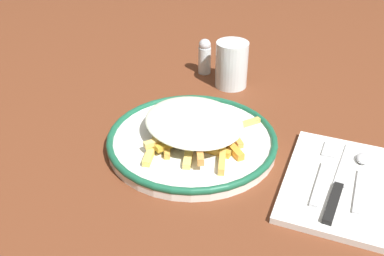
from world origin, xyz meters
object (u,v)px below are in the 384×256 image
(fries_heap, at_px, (196,125))
(fork, at_px, (323,171))
(knife, at_px, (338,187))
(water_glass, at_px, (232,65))
(spoon, at_px, (361,170))
(plate, at_px, (192,140))
(napkin, at_px, (340,184))
(salt_shaker, at_px, (205,56))

(fries_heap, height_order, fork, fries_heap)
(knife, relative_size, water_glass, 2.10)
(spoon, bearing_deg, fork, -157.66)
(plate, bearing_deg, fork, 0.27)
(napkin, bearing_deg, knife, -92.82)
(fork, relative_size, salt_shaker, 2.13)
(plate, distance_m, napkin, 0.26)
(salt_shaker, bearing_deg, fork, -41.80)
(napkin, distance_m, knife, 0.02)
(knife, height_order, water_glass, water_glass)
(plate, height_order, salt_shaker, salt_shaker)
(napkin, xyz_separation_m, salt_shaker, (-0.35, 0.30, 0.04))
(water_glass, bearing_deg, fork, -45.75)
(plate, height_order, spoon, plate)
(fries_heap, height_order, salt_shaker, salt_shaker)
(fries_heap, height_order, napkin, fries_heap)
(fries_heap, xyz_separation_m, water_glass, (-0.02, 0.24, 0.01))
(napkin, relative_size, knife, 1.13)
(napkin, relative_size, fork, 1.36)
(fork, distance_m, water_glass, 0.35)
(napkin, distance_m, fork, 0.03)
(napkin, xyz_separation_m, knife, (-0.00, -0.02, 0.01))
(napkin, bearing_deg, water_glass, 136.01)
(plate, height_order, knife, plate)
(knife, relative_size, salt_shaker, 2.55)
(napkin, height_order, knife, knife)
(napkin, height_order, water_glass, water_glass)
(plate, bearing_deg, water_glass, 93.05)
(spoon, height_order, salt_shaker, salt_shaker)
(plate, height_order, fries_heap, fries_heap)
(salt_shaker, bearing_deg, fries_heap, -71.19)
(plate, xyz_separation_m, fries_heap, (0.00, 0.01, 0.03))
(fork, xyz_separation_m, salt_shaker, (-0.32, 0.28, 0.03))
(spoon, xyz_separation_m, salt_shaker, (-0.37, 0.26, 0.03))
(fries_heap, height_order, spoon, fries_heap)
(spoon, relative_size, water_glass, 1.52)
(water_glass, bearing_deg, knife, -46.10)
(plate, bearing_deg, spoon, 4.80)
(plate, xyz_separation_m, salt_shaker, (-0.09, 0.29, 0.03))
(water_glass, bearing_deg, plate, -86.95)
(plate, height_order, napkin, plate)
(water_glass, distance_m, salt_shaker, 0.09)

